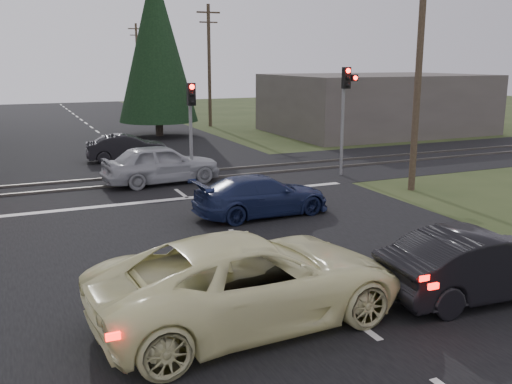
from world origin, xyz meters
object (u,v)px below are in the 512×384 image
utility_pole_mid (209,63)px  dark_car_far (127,148)px  traffic_signal_right (346,100)px  utility_pole_far (137,62)px  traffic_signal_center (191,115)px  blue_sedan (262,196)px  cream_coupe (251,280)px  dark_hatchback (482,264)px  silver_car (161,164)px  utility_pole_near (419,67)px

utility_pole_mid → dark_car_far: 16.21m
traffic_signal_right → utility_pole_far: (0.95, 45.53, 1.41)m
traffic_signal_center → blue_sedan: bearing=-84.5°
traffic_signal_right → blue_sedan: size_ratio=1.03×
traffic_signal_right → cream_coupe: bearing=-129.1°
dark_hatchback → utility_pole_mid: bearing=-5.7°
traffic_signal_right → silver_car: (-7.75, 1.66, -2.50)m
traffic_signal_center → utility_pole_far: 44.99m
utility_pole_far → dark_car_far: bearing=-103.2°
utility_pole_far → silver_car: utility_pole_far is taller
utility_pole_mid → utility_pole_far: 25.00m
utility_pole_mid → dark_car_far: size_ratio=2.22×
dark_hatchback → traffic_signal_right: bearing=-15.9°
utility_pole_near → traffic_signal_right: bearing=105.3°
cream_coupe → dark_hatchback: 5.07m
utility_pole_far → dark_car_far: 39.16m
traffic_signal_right → utility_pole_far: size_ratio=0.52×
utility_pole_near → silver_car: size_ratio=1.88×
traffic_signal_right → traffic_signal_center: (-6.55, 1.20, -0.51)m
traffic_signal_center → utility_pole_near: bearing=-32.0°
traffic_signal_center → silver_car: 2.37m
traffic_signal_center → cream_coupe: traffic_signal_center is taller
traffic_signal_right → cream_coupe: traffic_signal_right is taller
utility_pole_near → dark_car_far: (-8.91, 11.08, -4.06)m
dark_hatchback → dark_car_far: dark_hatchback is taller
cream_coupe → traffic_signal_center: bearing=-16.2°
traffic_signal_right → utility_pole_far: bearing=88.8°
traffic_signal_center → dark_car_far: traffic_signal_center is taller
traffic_signal_center → utility_pole_mid: (7.50, 19.32, 1.92)m
utility_pole_far → blue_sedan: (-6.95, -50.05, -4.06)m
traffic_signal_center → cream_coupe: bearing=-102.6°
utility_pole_mid → dark_hatchback: (-5.37, -33.01, -3.98)m
traffic_signal_center → utility_pole_mid: bearing=68.8°
cream_coupe → silver_car: 13.34m
cream_coupe → dark_car_far: (1.44, 19.19, -0.20)m
utility_pole_far → dark_car_far: size_ratio=2.22×
cream_coupe → utility_pole_mid: bearing=-21.4°
utility_pole_mid → silver_car: bearing=-114.8°
utility_pole_near → utility_pole_far: (0.00, 49.00, 0.00)m
utility_pole_far → dark_car_far: (-8.91, -37.92, -4.06)m
traffic_signal_right → dark_car_far: 11.32m
traffic_signal_center → blue_sedan: traffic_signal_center is taller
utility_pole_mid → cream_coupe: bearing=-107.9°
utility_pole_far → blue_sedan: bearing=-97.9°
utility_pole_mid → utility_pole_far: bearing=90.0°
traffic_signal_right → cream_coupe: size_ratio=0.76×
utility_pole_mid → blue_sedan: (-6.95, -25.05, -4.06)m
utility_pole_near → dark_hatchback: (-5.37, -9.01, -3.98)m
traffic_signal_center → utility_pole_far: size_ratio=0.46×
traffic_signal_center → blue_sedan: 6.14m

